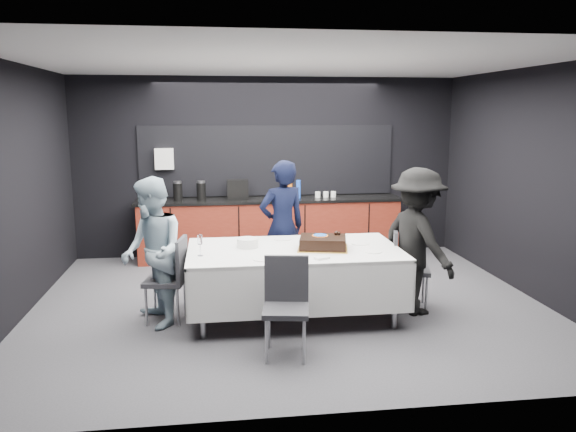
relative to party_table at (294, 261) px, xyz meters
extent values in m
plane|color=#45454A|center=(0.00, 0.40, -0.64)|extent=(6.00, 6.00, 0.00)
cube|color=white|center=(0.00, 0.40, 2.16)|extent=(6.00, 5.00, 0.04)
cube|color=black|center=(0.00, 2.90, 0.76)|extent=(6.00, 0.04, 2.80)
cube|color=black|center=(0.00, -2.10, 0.76)|extent=(6.00, 0.04, 2.80)
cube|color=black|center=(-3.00, 0.40, 0.76)|extent=(0.04, 5.00, 2.80)
cube|color=black|center=(3.00, 0.40, 0.76)|extent=(0.04, 5.00, 2.80)
cube|color=#5E190E|center=(0.00, 2.60, -0.19)|extent=(4.00, 0.60, 0.90)
cube|color=black|center=(0.00, 2.60, 0.28)|extent=(4.10, 0.64, 0.04)
cube|color=black|center=(0.00, 2.88, 0.86)|extent=(4.00, 0.03, 1.10)
cube|color=white|center=(-1.60, 2.83, 0.91)|extent=(0.28, 0.12, 0.32)
cylinder|color=black|center=(-1.40, 2.60, 0.43)|extent=(0.14, 0.14, 0.26)
cylinder|color=black|center=(-1.05, 2.60, 0.43)|extent=(0.14, 0.14, 0.26)
cube|color=black|center=(-0.50, 2.60, 0.45)|extent=(0.32, 0.24, 0.30)
cylinder|color=blue|center=(0.20, 2.65, 0.44)|extent=(0.07, 0.07, 0.28)
cylinder|color=orange|center=(0.32, 2.65, 0.43)|extent=(0.07, 0.07, 0.26)
cylinder|color=blue|center=(0.44, 2.58, 0.44)|extent=(0.07, 0.07, 0.28)
cylinder|color=white|center=(0.75, 2.60, 0.34)|extent=(0.08, 0.08, 0.09)
cylinder|color=white|center=(0.88, 2.60, 0.34)|extent=(0.08, 0.08, 0.09)
cylinder|color=white|center=(1.00, 2.60, 0.34)|extent=(0.08, 0.08, 0.09)
cylinder|color=#99999E|center=(-1.40, 2.60, 0.57)|extent=(0.12, 0.12, 0.03)
cylinder|color=#99999E|center=(-1.05, 2.60, 0.57)|extent=(0.12, 0.12, 0.03)
cylinder|color=#99999E|center=(-1.00, -0.50, -0.27)|extent=(0.06, 0.06, 0.75)
cylinder|color=#99999E|center=(-1.00, 0.50, -0.27)|extent=(0.06, 0.06, 0.75)
cylinder|color=#99999E|center=(1.00, -0.50, -0.27)|extent=(0.06, 0.06, 0.75)
cylinder|color=#99999E|center=(1.00, 0.50, -0.27)|extent=(0.06, 0.06, 0.75)
cube|color=silver|center=(0.00, 0.00, 0.12)|extent=(2.32, 1.32, 0.04)
cube|color=silver|center=(0.00, -0.65, -0.15)|extent=(2.32, 0.02, 0.55)
cube|color=silver|center=(0.00, 0.65, -0.15)|extent=(2.32, 0.02, 0.55)
cube|color=silver|center=(-1.15, 0.00, -0.15)|extent=(0.02, 1.32, 0.55)
cube|color=silver|center=(1.15, 0.00, -0.15)|extent=(0.02, 1.32, 0.55)
cube|color=gold|center=(0.31, -0.06, 0.14)|extent=(0.62, 0.54, 0.01)
cube|color=black|center=(0.31, -0.06, 0.21)|extent=(0.57, 0.50, 0.11)
cube|color=black|center=(0.31, -0.06, 0.27)|extent=(0.57, 0.50, 0.01)
cylinder|color=orange|center=(0.29, 0.00, 0.27)|extent=(0.18, 0.18, 0.00)
cylinder|color=blue|center=(0.29, 0.00, 0.28)|extent=(0.15, 0.15, 0.01)
sphere|color=black|center=(0.49, 0.06, 0.29)|extent=(0.04, 0.04, 0.04)
sphere|color=black|center=(0.51, 0.02, 0.29)|extent=(0.04, 0.04, 0.04)
sphere|color=black|center=(0.47, 0.02, 0.29)|extent=(0.04, 0.04, 0.04)
cylinder|color=white|center=(-0.50, 0.12, 0.19)|extent=(0.24, 0.24, 0.10)
cylinder|color=white|center=(-0.38, -0.42, 0.14)|extent=(0.22, 0.22, 0.01)
cylinder|color=white|center=(0.78, 0.12, 0.14)|extent=(0.21, 0.21, 0.01)
cylinder|color=white|center=(0.82, -0.28, 0.14)|extent=(0.18, 0.18, 0.01)
cylinder|color=white|center=(-0.07, 0.46, 0.14)|extent=(0.22, 0.22, 0.01)
cube|color=white|center=(0.22, -0.49, 0.15)|extent=(0.17, 0.14, 0.02)
cylinder|color=white|center=(-1.02, -0.19, 0.14)|extent=(0.06, 0.06, 0.00)
cylinder|color=white|center=(-1.02, -0.19, 0.20)|extent=(0.01, 0.01, 0.12)
cylinder|color=white|center=(-1.02, -0.19, 0.31)|extent=(0.05, 0.05, 0.10)
cube|color=#2D2D32|center=(-1.41, 0.04, -0.19)|extent=(0.49, 0.49, 0.05)
cube|color=#2D2D32|center=(-1.22, 0.01, 0.06)|extent=(0.11, 0.42, 0.45)
cylinder|color=#99999E|center=(-1.55, 0.24, -0.42)|extent=(0.03, 0.03, 0.44)
cylinder|color=#99999E|center=(-1.60, -0.09, -0.42)|extent=(0.03, 0.03, 0.44)
cylinder|color=#99999E|center=(-1.21, 0.18, -0.42)|extent=(0.03, 0.03, 0.44)
cylinder|color=#99999E|center=(-1.27, -0.15, -0.42)|extent=(0.03, 0.03, 0.44)
cube|color=#2D2D32|center=(1.39, 0.11, -0.19)|extent=(0.52, 0.52, 0.05)
cube|color=#2D2D32|center=(1.20, 0.16, 0.06)|extent=(0.15, 0.42, 0.45)
cylinder|color=#99999E|center=(1.51, -0.10, -0.42)|extent=(0.03, 0.03, 0.44)
cylinder|color=#99999E|center=(1.60, 0.23, -0.42)|extent=(0.03, 0.03, 0.44)
cylinder|color=#99999E|center=(1.18, -0.01, -0.42)|extent=(0.03, 0.03, 0.44)
cylinder|color=#99999E|center=(1.27, 0.32, -0.42)|extent=(0.03, 0.03, 0.44)
cube|color=#2D2D32|center=(-0.23, -1.04, -0.19)|extent=(0.48, 0.48, 0.05)
cube|color=#2D2D32|center=(-0.20, -0.85, 0.06)|extent=(0.42, 0.11, 0.45)
cylinder|color=#99999E|center=(-0.42, -1.18, -0.42)|extent=(0.03, 0.03, 0.44)
cylinder|color=#99999E|center=(-0.09, -1.23, -0.42)|extent=(0.03, 0.03, 0.44)
cylinder|color=#99999E|center=(-0.37, -0.84, -0.42)|extent=(0.03, 0.03, 0.44)
cylinder|color=#99999E|center=(-0.03, -0.90, -0.42)|extent=(0.03, 0.03, 0.44)
imported|color=black|center=(-0.02, 0.89, 0.20)|extent=(0.70, 0.56, 1.68)
imported|color=#9DB6C5|center=(-1.52, -0.06, 0.16)|extent=(0.83, 0.93, 1.60)
imported|color=black|center=(1.39, -0.05, 0.19)|extent=(0.95, 1.22, 1.65)
camera|label=1|loc=(-0.86, -5.94, 1.62)|focal=35.00mm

